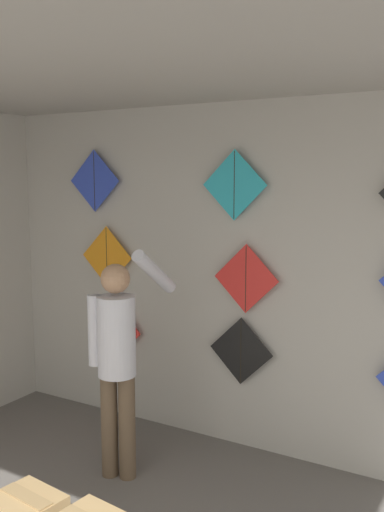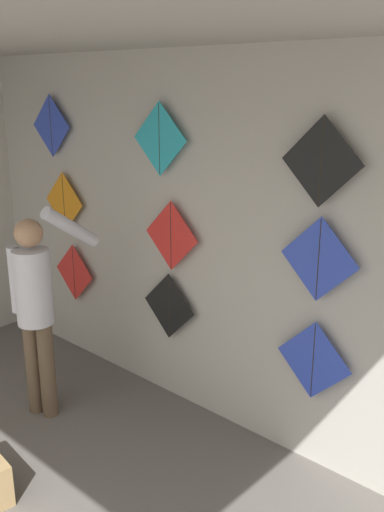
{
  "view_description": "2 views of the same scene",
  "coord_description": "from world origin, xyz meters",
  "px_view_note": "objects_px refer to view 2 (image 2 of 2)",
  "views": [
    {
      "loc": [
        1.82,
        -0.66,
        2.23
      ],
      "look_at": [
        -0.38,
        3.13,
        1.61
      ],
      "focal_mm": 40.0,
      "sensor_mm": 36.0,
      "label": 1
    },
    {
      "loc": [
        2.96,
        0.33,
        2.57
      ],
      "look_at": [
        0.41,
        3.13,
        1.4
      ],
      "focal_mm": 40.0,
      "sensor_mm": 36.0,
      "label": 2
    }
  ],
  "objects_px": {
    "kite_6": "(51,126)",
    "kite_2": "(313,360)",
    "kite_3": "(64,202)",
    "kite_4": "(171,236)",
    "kite_7": "(160,139)",
    "kite_8": "(321,162)",
    "kite_5": "(319,260)",
    "shopkeeper": "(36,301)",
    "kite_1": "(169,306)",
    "kite_0": "(74,273)"
  },
  "relations": [
    {
      "from": "kite_6",
      "to": "kite_2",
      "type": "bearing_deg",
      "value": 0.0
    },
    {
      "from": "kite_3",
      "to": "kite_4",
      "type": "relative_size",
      "value": 1.0
    },
    {
      "from": "kite_7",
      "to": "kite_8",
      "type": "xyz_separation_m",
      "value": [
        1.37,
        0.0,
        -0.05
      ]
    },
    {
      "from": "kite_3",
      "to": "kite_5",
      "type": "xyz_separation_m",
      "value": [
        2.68,
        0.0,
        0.0
      ]
    },
    {
      "from": "kite_7",
      "to": "shopkeeper",
      "type": "bearing_deg",
      "value": -121.37
    },
    {
      "from": "kite_1",
      "to": "kite_2",
      "type": "relative_size",
      "value": 1.0
    },
    {
      "from": "shopkeeper",
      "to": "kite_5",
      "type": "distance_m",
      "value": 2.16
    },
    {
      "from": "kite_3",
      "to": "kite_6",
      "type": "bearing_deg",
      "value": 180.0
    },
    {
      "from": "kite_2",
      "to": "kite_7",
      "type": "height_order",
      "value": "kite_7"
    },
    {
      "from": "kite_1",
      "to": "kite_6",
      "type": "xyz_separation_m",
      "value": [
        -1.47,
        0.0,
        1.35
      ]
    },
    {
      "from": "kite_1",
      "to": "kite_8",
      "type": "height_order",
      "value": "kite_8"
    },
    {
      "from": "shopkeeper",
      "to": "kite_5",
      "type": "bearing_deg",
      "value": 7.48
    },
    {
      "from": "kite_0",
      "to": "kite_5",
      "type": "distance_m",
      "value": 2.68
    },
    {
      "from": "kite_1",
      "to": "kite_0",
      "type": "bearing_deg",
      "value": 180.0
    },
    {
      "from": "kite_5",
      "to": "kite_4",
      "type": "bearing_deg",
      "value": 180.0
    },
    {
      "from": "shopkeeper",
      "to": "kite_0",
      "type": "height_order",
      "value": "shopkeeper"
    },
    {
      "from": "kite_4",
      "to": "kite_7",
      "type": "distance_m",
      "value": 0.74
    },
    {
      "from": "shopkeeper",
      "to": "kite_6",
      "type": "relative_size",
      "value": 3.09
    },
    {
      "from": "kite_3",
      "to": "kite_7",
      "type": "distance_m",
      "value": 1.43
    },
    {
      "from": "shopkeeper",
      "to": "kite_1",
      "type": "bearing_deg",
      "value": 38.8
    },
    {
      "from": "kite_2",
      "to": "kite_0",
      "type": "bearing_deg",
      "value": 180.0
    },
    {
      "from": "kite_4",
      "to": "kite_5",
      "type": "xyz_separation_m",
      "value": [
        1.29,
        0.0,
        0.08
      ]
    },
    {
      "from": "kite_0",
      "to": "kite_5",
      "type": "bearing_deg",
      "value": 0.0
    },
    {
      "from": "kite_3",
      "to": "kite_6",
      "type": "height_order",
      "value": "kite_6"
    },
    {
      "from": "kite_4",
      "to": "kite_5",
      "type": "relative_size",
      "value": 1.0
    },
    {
      "from": "shopkeeper",
      "to": "kite_1",
      "type": "relative_size",
      "value": 3.09
    },
    {
      "from": "kite_5",
      "to": "kite_6",
      "type": "bearing_deg",
      "value": 180.0
    },
    {
      "from": "kite_8",
      "to": "kite_6",
      "type": "bearing_deg",
      "value": 180.0
    },
    {
      "from": "shopkeeper",
      "to": "kite_8",
      "type": "height_order",
      "value": "kite_8"
    },
    {
      "from": "kite_3",
      "to": "shopkeeper",
      "type": "bearing_deg",
      "value": -48.05
    },
    {
      "from": "kite_6",
      "to": "kite_1",
      "type": "bearing_deg",
      "value": 0.0
    },
    {
      "from": "kite_5",
      "to": "kite_8",
      "type": "xyz_separation_m",
      "value": [
        -0.03,
        0.0,
        0.61
      ]
    },
    {
      "from": "kite_7",
      "to": "kite_8",
      "type": "height_order",
      "value": "kite_7"
    },
    {
      "from": "kite_3",
      "to": "kite_4",
      "type": "bearing_deg",
      "value": 0.0
    },
    {
      "from": "kite_3",
      "to": "kite_7",
      "type": "relative_size",
      "value": 1.0
    },
    {
      "from": "kite_2",
      "to": "kite_3",
      "type": "relative_size",
      "value": 1.0
    },
    {
      "from": "kite_5",
      "to": "kite_1",
      "type": "bearing_deg",
      "value": 180.0
    },
    {
      "from": "shopkeeper",
      "to": "kite_5",
      "type": "height_order",
      "value": "kite_5"
    },
    {
      "from": "kite_2",
      "to": "kite_3",
      "type": "height_order",
      "value": "kite_3"
    },
    {
      "from": "kite_6",
      "to": "kite_0",
      "type": "bearing_deg",
      "value": 0.0
    },
    {
      "from": "kite_0",
      "to": "kite_8",
      "type": "xyz_separation_m",
      "value": [
        2.56,
        0.0,
        1.28
      ]
    },
    {
      "from": "shopkeeper",
      "to": "kite_0",
      "type": "bearing_deg",
      "value": 112.24
    },
    {
      "from": "kite_0",
      "to": "kite_4",
      "type": "bearing_deg",
      "value": 0.0
    },
    {
      "from": "kite_2",
      "to": "kite_8",
      "type": "height_order",
      "value": "kite_8"
    },
    {
      "from": "kite_0",
      "to": "kite_3",
      "type": "distance_m",
      "value": 0.68
    },
    {
      "from": "kite_0",
      "to": "kite_6",
      "type": "distance_m",
      "value": 1.37
    },
    {
      "from": "kite_2",
      "to": "kite_7",
      "type": "xyz_separation_m",
      "value": [
        -1.41,
        0.0,
        1.35
      ]
    },
    {
      "from": "kite_0",
      "to": "kite_6",
      "type": "height_order",
      "value": "kite_6"
    },
    {
      "from": "kite_1",
      "to": "kite_2",
      "type": "height_order",
      "value": "kite_1"
    },
    {
      "from": "kite_0",
      "to": "kite_2",
      "type": "bearing_deg",
      "value": 0.0
    }
  ]
}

